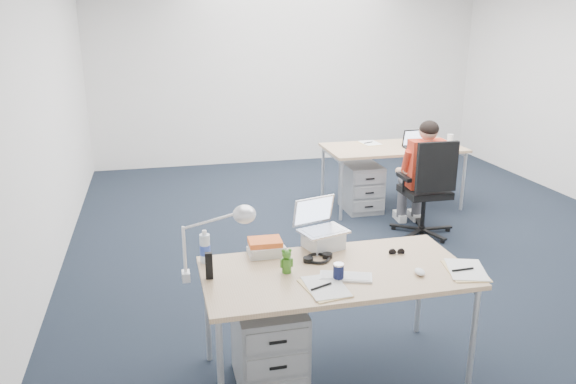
{
  "coord_description": "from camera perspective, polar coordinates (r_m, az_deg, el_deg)",
  "views": [
    {
      "loc": [
        -2.08,
        -4.98,
        2.18
      ],
      "look_at": [
        -1.08,
        -0.83,
        0.85
      ],
      "focal_mm": 35.0,
      "sensor_mm": 36.0,
      "label": 1
    }
  ],
  "objects": [
    {
      "name": "floor",
      "position": [
        5.82,
        8.46,
        -4.89
      ],
      "size": [
        7.0,
        7.0,
        0.0
      ],
      "primitive_type": "plane",
      "color": "black",
      "rests_on": "ground"
    },
    {
      "name": "room",
      "position": [
        5.42,
        9.27,
        12.13
      ],
      "size": [
        6.02,
        7.02,
        2.8
      ],
      "color": "silver",
      "rests_on": "ground"
    },
    {
      "name": "desk_near",
      "position": [
        3.44,
        4.85,
        -8.62
      ],
      "size": [
        1.6,
        0.8,
        0.73
      ],
      "color": "tan",
      "rests_on": "ground"
    },
    {
      "name": "desk_far",
      "position": [
        6.74,
        10.62,
        4.17
      ],
      "size": [
        1.6,
        0.8,
        0.73
      ],
      "color": "tan",
      "rests_on": "ground"
    },
    {
      "name": "office_chair",
      "position": [
        5.99,
        13.73,
        -1.6
      ],
      "size": [
        0.66,
        0.66,
        1.03
      ],
      "rotation": [
        0.0,
        0.0,
        -0.02
      ],
      "color": "black",
      "rests_on": "ground"
    },
    {
      "name": "seated_person",
      "position": [
        6.04,
        13.3,
        1.72
      ],
      "size": [
        0.38,
        0.65,
        1.19
      ],
      "rotation": [
        0.0,
        0.0,
        -0.07
      ],
      "color": "red",
      "rests_on": "ground"
    },
    {
      "name": "drawer_pedestal_near",
      "position": [
        3.55,
        -1.96,
        -15.19
      ],
      "size": [
        0.4,
        0.5,
        0.55
      ],
      "primitive_type": "cube",
      "color": "#96999B",
      "rests_on": "ground"
    },
    {
      "name": "drawer_pedestal_far",
      "position": [
        6.65,
        7.46,
        0.49
      ],
      "size": [
        0.4,
        0.5,
        0.55
      ],
      "primitive_type": "cube",
      "color": "#96999B",
      "rests_on": "ground"
    },
    {
      "name": "silver_laptop",
      "position": [
        3.67,
        3.63,
        -3.37
      ],
      "size": [
        0.35,
        0.31,
        0.32
      ],
      "primitive_type": null,
      "rotation": [
        0.0,
        0.0,
        0.28
      ],
      "color": "silver",
      "rests_on": "desk_near"
    },
    {
      "name": "wireless_keyboard",
      "position": [
        3.33,
        5.89,
        -8.54
      ],
      "size": [
        0.33,
        0.22,
        0.02
      ],
      "primitive_type": "cube",
      "rotation": [
        0.0,
        0.0,
        -0.35
      ],
      "color": "white",
      "rests_on": "desk_near"
    },
    {
      "name": "computer_mouse",
      "position": [
        3.43,
        13.24,
        -7.91
      ],
      "size": [
        0.07,
        0.1,
        0.03
      ],
      "primitive_type": "ellipsoid",
      "rotation": [
        0.0,
        0.0,
        -0.11
      ],
      "color": "white",
      "rests_on": "desk_near"
    },
    {
      "name": "headphones",
      "position": [
        3.54,
        3.05,
        -6.66
      ],
      "size": [
        0.23,
        0.19,
        0.03
      ],
      "primitive_type": null,
      "rotation": [
        0.0,
        0.0,
        0.22
      ],
      "color": "black",
      "rests_on": "desk_near"
    },
    {
      "name": "can_koozie",
      "position": [
        3.28,
        5.15,
        -8.07
      ],
      "size": [
        0.07,
        0.07,
        0.1
      ],
      "primitive_type": "cylinder",
      "rotation": [
        0.0,
        0.0,
        0.14
      ],
      "color": "#12183B",
      "rests_on": "desk_near"
    },
    {
      "name": "water_bottle",
      "position": [
        3.51,
        -8.43,
        -5.48
      ],
      "size": [
        0.08,
        0.08,
        0.21
      ],
      "primitive_type": "cylinder",
      "rotation": [
        0.0,
        0.0,
        -0.35
      ],
      "color": "silver",
      "rests_on": "desk_near"
    },
    {
      "name": "bear_figurine",
      "position": [
        3.35,
        -0.14,
        -6.98
      ],
      "size": [
        0.08,
        0.06,
        0.15
      ],
      "primitive_type": null,
      "rotation": [
        0.0,
        0.0,
        0.04
      ],
      "color": "#25661B",
      "rests_on": "desk_near"
    },
    {
      "name": "book_stack",
      "position": [
        3.6,
        -2.26,
        -5.62
      ],
      "size": [
        0.26,
        0.22,
        0.1
      ],
      "primitive_type": "cube",
      "rotation": [
        0.0,
        0.0,
        0.27
      ],
      "color": "silver",
      "rests_on": "desk_near"
    },
    {
      "name": "cordless_phone",
      "position": [
        3.3,
        -8.02,
        -7.43
      ],
      "size": [
        0.05,
        0.03,
        0.16
      ],
      "primitive_type": "cube",
      "rotation": [
        0.0,
        0.0,
        -0.09
      ],
      "color": "black",
      "rests_on": "desk_near"
    },
    {
      "name": "papers_left",
      "position": [
        3.19,
        3.74,
        -9.69
      ],
      "size": [
        0.23,
        0.32,
        0.01
      ],
      "primitive_type": "cube",
      "rotation": [
        0.0,
        0.0,
        0.08
      ],
      "color": "#E7C785",
      "rests_on": "desk_near"
    },
    {
      "name": "papers_right",
      "position": [
        3.55,
        17.6,
        -7.63
      ],
      "size": [
        0.29,
        0.35,
        0.01
      ],
      "primitive_type": "cube",
      "rotation": [
        0.0,
        0.0,
        -0.27
      ],
      "color": "#E7C785",
      "rests_on": "desk_near"
    },
    {
      "name": "sunglasses",
      "position": [
        3.69,
        10.98,
        -6.01
      ],
      "size": [
        0.11,
        0.06,
        0.02
      ],
      "primitive_type": null,
      "rotation": [
        0.0,
        0.0,
        -0.15
      ],
      "color": "black",
      "rests_on": "desk_near"
    },
    {
      "name": "desk_lamp",
      "position": [
        3.25,
        -8.14,
        -5.07
      ],
      "size": [
        0.4,
        0.17,
        0.45
      ],
      "primitive_type": null,
      "rotation": [
        0.0,
        0.0,
        -0.07
      ],
      "color": "silver",
      "rests_on": "desk_near"
    },
    {
      "name": "dark_laptop",
      "position": [
        6.66,
        13.18,
        5.23
      ],
      "size": [
        0.31,
        0.3,
        0.22
      ],
      "primitive_type": null,
      "rotation": [
        0.0,
        0.0,
        0.03
      ],
      "color": "black",
      "rests_on": "desk_far"
    },
    {
      "name": "far_cup",
      "position": [
        7.08,
        16.16,
        5.23
      ],
      "size": [
        0.09,
        0.09,
        0.11
      ],
      "primitive_type": "cylinder",
      "rotation": [
        0.0,
        0.0,
        -0.28
      ],
      "color": "white",
      "rests_on": "desk_far"
    },
    {
      "name": "far_papers",
      "position": [
        6.84,
        8.31,
        4.91
      ],
      "size": [
        0.23,
        0.3,
        0.01
      ],
      "primitive_type": "cube",
      "rotation": [
        0.0,
        0.0,
        0.11
      ],
      "color": "white",
      "rests_on": "desk_far"
    }
  ]
}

